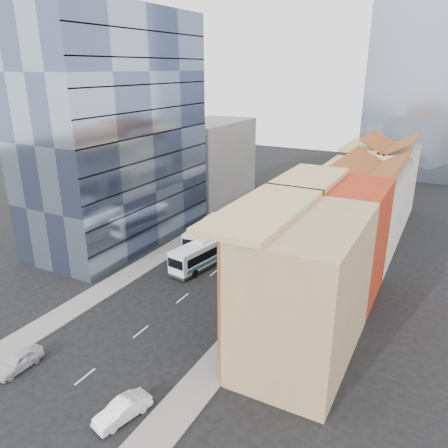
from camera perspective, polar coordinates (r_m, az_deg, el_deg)
The scene contains 15 objects.
ground at distance 41.45m, azimuth -11.69°, elevation -14.29°, with size 200.00×200.00×0.00m, color black.
sidewalk_right at distance 54.93m, azimuth 10.19°, elevation -5.14°, with size 3.00×90.00×0.15m, color slate.
sidewalk_left at distance 61.61m, azimuth -4.98°, elevation -2.06°, with size 3.00×90.00×0.15m, color slate.
shophouse_tan at distance 36.28m, azimuth 10.55°, elevation -8.42°, with size 8.00×14.00×12.00m, color tan.
shophouse_red at distance 46.90m, azimuth 15.08°, elevation -2.10°, with size 8.00×10.00×12.00m, color #A62C12.
shophouse_cream_near at distance 56.02m, azimuth 17.28°, elevation 0.19°, with size 8.00×9.00×10.00m, color beige.
shophouse_cream_mid at distance 64.50m, azimuth 18.89°, elevation 2.56°, with size 8.00×9.00×10.00m, color beige.
shophouse_cream_far at distance 74.44m, azimuth 20.35°, elevation 5.01°, with size 8.00×12.00×11.00m, color beige.
office_tower at distance 60.53m, azimuth -13.92°, elevation 11.70°, with size 12.00×26.00×30.00m, color #424D69.
office_block_far at distance 79.79m, azimuth -1.88°, elevation 8.27°, with size 10.00×18.00×14.00m, color gray.
bus_left_near at distance 53.44m, azimuth -2.37°, elevation -3.58°, with size 2.56×10.94×3.51m, color white, non-canonical shape.
bus_left_far at distance 59.81m, azimuth -2.45°, elevation -1.11°, with size 2.35×10.05×3.22m, color white, non-canonical shape.
bus_right at distance 53.95m, azimuth 6.56°, elevation -3.71°, with size 2.24×9.58×3.07m, color white, non-canonical shape.
sedan_left at distance 40.31m, azimuth -25.30°, elevation -15.87°, with size 1.67×4.14×1.41m, color silver.
sedan_right at distance 33.43m, azimuth -13.14°, elevation -22.59°, with size 1.46×4.18×1.38m, color white.
Camera 1 is at (22.91, -25.81, 22.96)m, focal length 35.00 mm.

